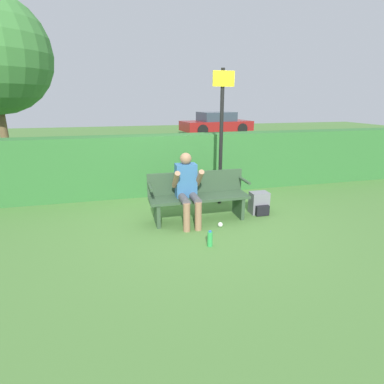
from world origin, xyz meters
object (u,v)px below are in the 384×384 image
water_bottle (210,239)px  parked_car (216,123)px  signpost (221,130)px  backpack (259,203)px  person_seated (187,187)px  park_bench (198,196)px

water_bottle → parked_car: parked_car is taller
parked_car → signpost: bearing=-115.4°
backpack → person_seated: bearing=-175.5°
park_bench → parked_car: parked_car is taller
person_seated → parked_car: bearing=69.4°
backpack → parked_car: size_ratio=0.09×
person_seated → backpack: size_ratio=2.97×
signpost → person_seated: bearing=-136.5°
park_bench → parked_car: bearing=70.1°
park_bench → backpack: bearing=-1.0°
park_bench → signpost: size_ratio=0.67×
parked_car → backpack: bearing=-112.4°
backpack → water_bottle: 1.63m
park_bench → parked_car: size_ratio=0.39×
person_seated → backpack: (1.37, 0.11, -0.45)m
water_bottle → signpost: size_ratio=0.09×
park_bench → signpost: 1.39m
water_bottle → parked_car: size_ratio=0.05×
park_bench → signpost: signpost is taller
person_seated → parked_car: 13.99m
park_bench → parked_car: (4.70, 12.97, 0.20)m
park_bench → water_bottle: size_ratio=7.13×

